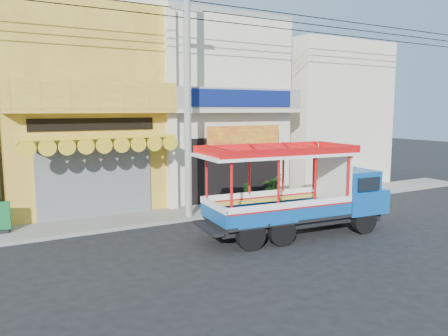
# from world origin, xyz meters

# --- Properties ---
(ground) EXTENTS (90.00, 90.00, 0.00)m
(ground) POSITION_xyz_m (0.00, 0.00, 0.00)
(ground) COLOR black
(ground) RESTS_ON ground
(sidewalk) EXTENTS (30.00, 2.00, 0.12)m
(sidewalk) POSITION_xyz_m (0.00, 4.00, 0.06)
(sidewalk) COLOR slate
(sidewalk) RESTS_ON ground
(shophouse_left) EXTENTS (6.00, 7.50, 8.24)m
(shophouse_left) POSITION_xyz_m (-4.00, 7.96, 4.11)
(shophouse_left) COLOR #B97F29
(shophouse_left) RESTS_ON ground
(shophouse_right) EXTENTS (6.00, 6.75, 8.24)m
(shophouse_right) POSITION_xyz_m (2.00, 7.96, 4.11)
(shophouse_right) COLOR beige
(shophouse_right) RESTS_ON ground
(party_pilaster) EXTENTS (0.35, 0.30, 8.00)m
(party_pilaster) POSITION_xyz_m (-1.00, 4.85, 4.00)
(party_pilaster) COLOR beige
(party_pilaster) RESTS_ON ground
(filler_building_right) EXTENTS (6.00, 6.00, 7.60)m
(filler_building_right) POSITION_xyz_m (9.00, 8.00, 3.80)
(filler_building_right) COLOR beige
(filler_building_right) RESTS_ON ground
(utility_pole) EXTENTS (28.00, 0.26, 9.00)m
(utility_pole) POSITION_xyz_m (-0.85, 3.30, 5.03)
(utility_pole) COLOR gray
(utility_pole) RESTS_ON ground
(songthaew_truck) EXTENTS (6.51, 2.57, 2.97)m
(songthaew_truck) POSITION_xyz_m (1.66, -0.30, 1.43)
(songthaew_truck) COLOR black
(songthaew_truck) RESTS_ON ground
(green_sign) EXTENTS (0.67, 0.43, 1.03)m
(green_sign) POSITION_xyz_m (-7.27, 4.25, 0.55)
(green_sign) COLOR black
(green_sign) RESTS_ON sidewalk
(potted_plant_a) EXTENTS (1.28, 1.29, 1.08)m
(potted_plant_a) POSITION_xyz_m (3.63, 4.49, 0.66)
(potted_plant_a) COLOR #295F1B
(potted_plant_a) RESTS_ON sidewalk
(potted_plant_b) EXTENTS (0.68, 0.63, 1.00)m
(potted_plant_b) POSITION_xyz_m (1.81, 3.48, 0.62)
(potted_plant_b) COLOR #295F1B
(potted_plant_b) RESTS_ON sidewalk
(potted_plant_c) EXTENTS (0.80, 0.80, 1.01)m
(potted_plant_c) POSITION_xyz_m (3.44, 4.11, 0.63)
(potted_plant_c) COLOR #295F1B
(potted_plant_c) RESTS_ON sidewalk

